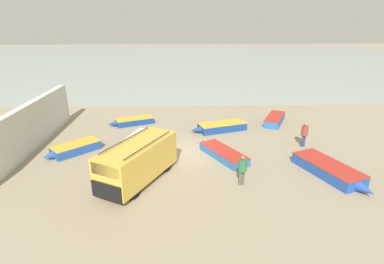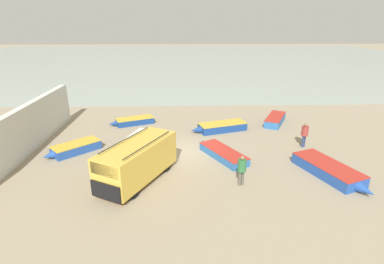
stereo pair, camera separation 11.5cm
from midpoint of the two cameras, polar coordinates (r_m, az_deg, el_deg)
ground_plane at (r=20.92m, az=-0.59°, el=-3.84°), size 200.00×200.00×0.00m
sea_water at (r=71.57m, az=-1.47°, el=13.61°), size 120.00×80.00×0.01m
harbor_wall at (r=23.78m, az=-28.35°, el=0.83°), size 0.50×13.61×3.23m
parked_van at (r=17.12m, az=-10.16°, el=-5.36°), size 4.24×5.69×2.40m
fishing_rowboat_0 at (r=26.94m, az=-10.95°, el=2.07°), size 3.96×2.42×0.54m
fishing_rowboat_1 at (r=24.94m, az=5.60°, el=0.97°), size 4.83×2.63×0.65m
fishing_rowboat_2 at (r=27.84m, az=15.74°, el=2.39°), size 2.83×4.37×0.66m
fishing_rowboat_3 at (r=19.54m, az=24.90°, el=-6.64°), size 3.14×5.25×0.68m
fishing_rowboat_4 at (r=20.24m, az=5.90°, el=-3.99°), size 3.10×4.62×0.54m
fishing_rowboat_5 at (r=22.29m, az=-21.36°, el=-2.88°), size 3.47×3.34×0.63m
fishing_rowboat_6 at (r=22.81m, az=-9.64°, el=-1.24°), size 2.47×4.07×0.57m
fisherman_0 at (r=22.87m, az=20.81°, el=-0.14°), size 0.47×0.47×1.81m
fisherman_1 at (r=16.71m, az=9.66°, el=-6.74°), size 0.47×0.47×1.77m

